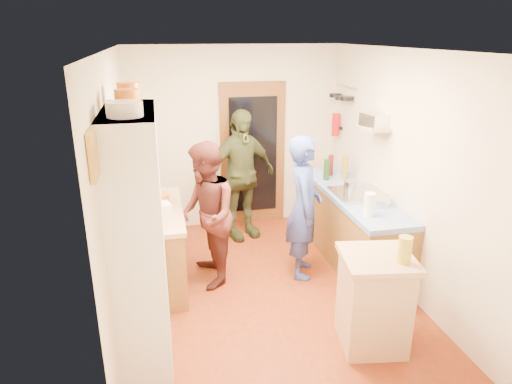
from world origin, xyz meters
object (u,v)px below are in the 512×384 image
object	(u,v)px
person_back	(241,175)
right_counter_base	(351,228)
island_base	(373,303)
hutch_body	(140,242)
person_hob	(307,208)
person_left	(208,214)

from	to	relation	value
person_back	right_counter_base	bearing A→B (deg)	-58.44
island_base	person_back	bearing A→B (deg)	105.69
island_base	person_back	xyz separation A→B (m)	(-0.73, 2.60, 0.47)
hutch_body	person_hob	xyz separation A→B (m)	(1.82, 1.05, -0.26)
island_base	person_hob	bearing A→B (deg)	98.11
hutch_body	person_back	size ratio (longest dim) A/B	1.22
person_left	hutch_body	bearing A→B (deg)	-33.66
island_base	person_left	world-z (taller)	person_left
hutch_body	right_counter_base	bearing A→B (deg)	27.47
hutch_body	island_base	xyz separation A→B (m)	(2.02, -0.33, -0.67)
island_base	person_hob	world-z (taller)	person_hob
hutch_body	person_hob	distance (m)	2.12
person_hob	island_base	bearing A→B (deg)	-155.93
right_counter_base	island_base	size ratio (longest dim) A/B	2.56
right_counter_base	person_left	bearing A→B (deg)	-175.51
right_counter_base	person_back	bearing A→B (deg)	141.24
person_back	person_hob	bearing A→B (deg)	-86.10
right_counter_base	person_back	xyz separation A→B (m)	(-1.21, 0.98, 0.48)
person_left	person_back	xyz separation A→B (m)	(0.59, 1.12, 0.08)
person_hob	hutch_body	bearing A→B (deg)	135.94
person_hob	right_counter_base	bearing A→B (deg)	-53.86
island_base	person_left	distance (m)	2.03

